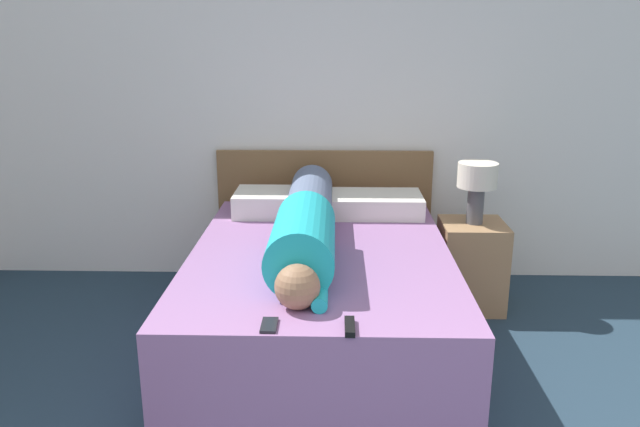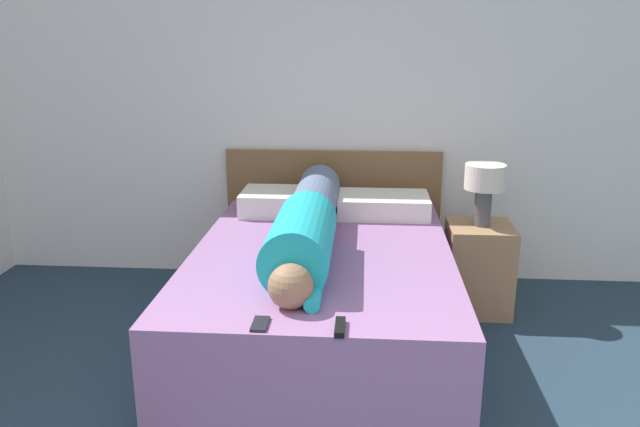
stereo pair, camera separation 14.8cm
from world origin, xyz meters
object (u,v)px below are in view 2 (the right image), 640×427
table_lamp (484,183)px  pillow_second (383,205)px  nightstand (478,268)px  cell_phone (260,324)px  person_lying (308,223)px  pillow_near_headboard (289,202)px  bed (322,300)px  tv_remote (340,327)px

table_lamp → pillow_second: table_lamp is taller
nightstand → cell_phone: bearing=-126.9°
nightstand → person_lying: size_ratio=0.32×
nightstand → pillow_near_headboard: (-1.22, 0.13, 0.38)m
bed → cell_phone: 0.99m
pillow_second → cell_phone: (-0.53, -1.64, -0.06)m
nightstand → cell_phone: size_ratio=4.37×
pillow_near_headboard → cell_phone: (0.08, -1.64, -0.07)m
table_lamp → bed: bearing=-148.3°
bed → tv_remote: (0.14, -0.94, 0.31)m
nightstand → cell_phone: cell_phone is taller
table_lamp → pillow_second: bearing=168.4°
table_lamp → tv_remote: (-0.82, -1.53, -0.24)m
nightstand → pillow_near_headboard: bearing=174.2°
pillow_second → pillow_near_headboard: bearing=180.0°
tv_remote → cell_phone: 0.32m
table_lamp → person_lying: bearing=-151.5°
bed → person_lying: (-0.08, 0.03, 0.44)m
bed → nightstand: (0.96, 0.59, -0.01)m
pillow_second → cell_phone: 1.73m
cell_phone → pillow_second: bearing=72.1°
nightstand → tv_remote: 1.76m
table_lamp → pillow_near_headboard: (-1.22, 0.13, -0.18)m
nightstand → table_lamp: 0.55m
nightstand → table_lamp: table_lamp is taller
person_lying → cell_phone: 0.97m
person_lying → bed: bearing=-19.4°
tv_remote → cell_phone: size_ratio=1.15×
cell_phone → bed: bearing=78.7°
person_lying → nightstand: bearing=28.5°
pillow_near_headboard → pillow_second: (0.61, 0.00, -0.01)m
tv_remote → cell_phone: (-0.32, 0.02, -0.01)m
bed → person_lying: 0.45m
bed → nightstand: 1.12m
table_lamp → cell_phone: table_lamp is taller
bed → tv_remote: bearing=-81.7°
bed → person_lying: size_ratio=1.12×
bed → pillow_near_headboard: pillow_near_headboard is taller
person_lying → pillow_near_headboard: person_lying is taller
nightstand → pillow_second: 0.72m
pillow_near_headboard → cell_phone: 1.64m
bed → table_lamp: bearing=31.7°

